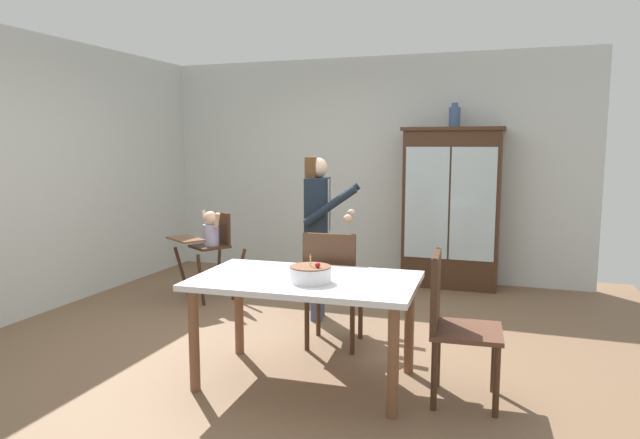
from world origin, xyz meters
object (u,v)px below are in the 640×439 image
object	(u,v)px
high_chair_with_toddler	(210,239)
dining_chair_right_end	(451,316)
dining_table	(306,291)
dining_chair_far_side	(332,282)
birthday_cake	(310,274)
adult_person	(318,217)
ceramic_vase	(455,116)
china_cabinet	(451,207)

from	to	relation	value
high_chair_with_toddler	dining_chair_right_end	xyz separation A→B (m)	(2.67, -1.63, -0.10)
dining_table	dining_chair_far_side	xyz separation A→B (m)	(-0.02, 0.66, -0.09)
dining_table	dining_chair_right_end	distance (m)	0.98
birthday_cake	dining_chair_right_end	world-z (taller)	dining_chair_right_end
high_chair_with_toddler	birthday_cake	bearing A→B (deg)	-12.19
dining_table	birthday_cake	size ratio (longest dim) A/B	5.54
adult_person	dining_chair_far_side	distance (m)	0.92
dining_table	birthday_cake	distance (m)	0.19
adult_person	dining_table	bearing A→B (deg)	-175.54
birthday_cake	high_chair_with_toddler	bearing A→B (deg)	135.10
ceramic_vase	adult_person	world-z (taller)	ceramic_vase
ceramic_vase	adult_person	distance (m)	2.20
high_chair_with_toddler	dining_chair_far_side	size ratio (longest dim) A/B	0.99
birthday_cake	dining_chair_far_side	distance (m)	0.81
dining_chair_far_side	dining_table	bearing A→B (deg)	87.17
china_cabinet	high_chair_with_toddler	distance (m)	2.75
dining_chair_far_side	dining_chair_right_end	bearing A→B (deg)	143.05
dining_table	dining_chair_far_side	bearing A→B (deg)	91.99
high_chair_with_toddler	dining_table	distance (m)	2.38
ceramic_vase	dining_chair_far_side	xyz separation A→B (m)	(-0.68, -2.41, -1.40)
china_cabinet	dining_chair_far_side	world-z (taller)	china_cabinet
high_chair_with_toddler	adult_person	xyz separation A→B (m)	(1.31, -0.26, 0.31)
ceramic_vase	birthday_cake	world-z (taller)	ceramic_vase
dining_table	dining_chair_right_end	world-z (taller)	dining_chair_right_end
china_cabinet	birthday_cake	distance (m)	3.22
dining_chair_far_side	high_chair_with_toddler	bearing A→B (deg)	-35.60
adult_person	dining_chair_far_side	bearing A→B (deg)	-164.56
china_cabinet	adult_person	world-z (taller)	china_cabinet
china_cabinet	ceramic_vase	world-z (taller)	ceramic_vase
dining_chair_right_end	china_cabinet	bearing A→B (deg)	2.04
dining_chair_far_side	dining_chair_right_end	size ratio (longest dim) A/B	1.00
birthday_cake	adult_person	bearing A→B (deg)	107.20
dining_table	birthday_cake	world-z (taller)	birthday_cake
high_chair_with_toddler	dining_chair_far_side	bearing A→B (deg)	1.92
dining_table	dining_chair_far_side	world-z (taller)	dining_chair_far_side
china_cabinet	dining_table	size ratio (longest dim) A/B	1.18
dining_chair_right_end	dining_table	bearing A→B (deg)	88.09
birthday_cake	dining_chair_right_end	xyz separation A→B (m)	(0.90, 0.14, -0.24)
high_chair_with_toddler	dining_chair_right_end	world-z (taller)	dining_chair_right_end
adult_person	dining_table	world-z (taller)	adult_person
birthday_cake	ceramic_vase	bearing A→B (deg)	79.59
birthday_cake	dining_chair_right_end	size ratio (longest dim) A/B	0.29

